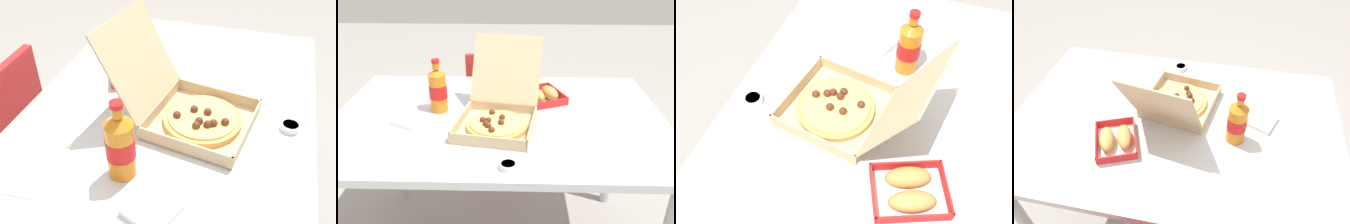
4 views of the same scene
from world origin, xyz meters
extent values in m
plane|color=gray|center=(0.00, 0.00, 0.00)|extent=(10.00, 10.00, 0.00)
cube|color=silver|center=(0.00, 0.00, 0.73)|extent=(1.34, 0.88, 0.03)
cylinder|color=#B7B7BC|center=(-0.60, -0.37, 0.36)|extent=(0.05, 0.05, 0.71)
cylinder|color=#B7B7BC|center=(-0.60, 0.37, 0.36)|extent=(0.05, 0.05, 0.71)
cylinder|color=#B2B2B7|center=(-0.19, 0.56, 0.21)|extent=(0.03, 0.03, 0.43)
cube|color=tan|center=(0.00, -0.11, 0.75)|extent=(0.32, 0.32, 0.01)
cube|color=tan|center=(-0.03, -0.25, 0.77)|extent=(0.28, 0.05, 0.04)
cube|color=tan|center=(-0.14, -0.09, 0.77)|extent=(0.05, 0.28, 0.04)
cube|color=tan|center=(0.13, -0.13, 0.77)|extent=(0.05, 0.28, 0.04)
cube|color=tan|center=(0.02, 0.02, 0.77)|extent=(0.28, 0.05, 0.04)
cube|color=tan|center=(0.03, 0.09, 0.91)|extent=(0.30, 0.18, 0.25)
cylinder|color=tan|center=(0.00, -0.11, 0.76)|extent=(0.23, 0.23, 0.02)
cylinder|color=#EAC666|center=(0.00, -0.11, 0.77)|extent=(0.20, 0.20, 0.01)
sphere|color=#562819|center=(0.02, -0.08, 0.78)|extent=(0.02, 0.02, 0.02)
sphere|color=#562819|center=(-0.02, -0.04, 0.78)|extent=(0.02, 0.02, 0.02)
sphere|color=#562819|center=(-0.02, -0.18, 0.78)|extent=(0.02, 0.02, 0.02)
sphere|color=#562819|center=(0.02, -0.12, 0.78)|extent=(0.02, 0.02, 0.02)
sphere|color=#562819|center=(-0.05, -0.11, 0.78)|extent=(0.02, 0.02, 0.02)
sphere|color=#562819|center=(-0.04, -0.14, 0.78)|extent=(0.02, 0.02, 0.02)
sphere|color=#562819|center=(-0.03, -0.11, 0.78)|extent=(0.02, 0.02, 0.02)
sphere|color=#562819|center=(-0.03, -0.15, 0.78)|extent=(0.02, 0.02, 0.02)
cube|color=white|center=(0.19, 0.16, 0.75)|extent=(0.21, 0.23, 0.00)
cube|color=red|center=(0.23, 0.07, 0.77)|extent=(0.14, 0.06, 0.03)
cube|color=red|center=(0.16, 0.24, 0.77)|extent=(0.14, 0.06, 0.03)
cube|color=red|center=(0.12, 0.13, 0.77)|extent=(0.08, 0.18, 0.03)
cube|color=red|center=(0.26, 0.18, 0.77)|extent=(0.08, 0.18, 0.03)
ellipsoid|color=tan|center=(0.16, 0.14, 0.77)|extent=(0.10, 0.13, 0.05)
ellipsoid|color=tan|center=(0.22, 0.17, 0.77)|extent=(0.10, 0.13, 0.05)
cylinder|color=orange|center=(-0.25, 0.04, 0.82)|extent=(0.07, 0.07, 0.16)
cone|color=orange|center=(-0.25, 0.04, 0.92)|extent=(0.07, 0.07, 0.02)
cylinder|color=orange|center=(-0.25, 0.04, 0.94)|extent=(0.03, 0.03, 0.02)
cylinder|color=red|center=(-0.25, 0.04, 0.96)|extent=(0.03, 0.03, 0.01)
cylinder|color=red|center=(-0.25, 0.04, 0.83)|extent=(0.07, 0.07, 0.06)
cube|color=white|center=(-0.29, 0.28, 0.74)|extent=(0.22, 0.17, 0.00)
cube|color=white|center=(-0.35, -0.07, 0.75)|extent=(0.14, 0.14, 0.02)
cylinder|color=white|center=(0.05, -0.36, 0.75)|extent=(0.06, 0.06, 0.02)
cylinder|color=#DBBC66|center=(0.05, -0.36, 0.76)|extent=(0.05, 0.05, 0.01)
camera|label=1|loc=(-0.87, -0.26, 1.47)|focal=40.75mm
camera|label=2|loc=(0.07, -1.27, 1.40)|focal=37.56mm
camera|label=3|loc=(0.63, 0.14, 1.60)|focal=38.79mm
camera|label=4|loc=(-0.21, 0.87, 1.66)|focal=33.41mm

